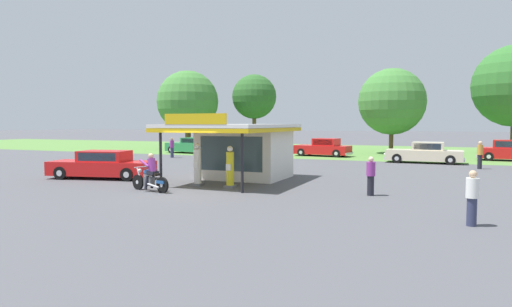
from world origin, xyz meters
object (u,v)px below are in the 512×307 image
gas_pump_nearside (198,166)px  bystander_admiring_sedan (371,175)px  parked_car_second_row_spare (425,153)px  bystander_chatting_near_pumps (472,197)px  parked_car_back_row_right (323,148)px  parked_car_back_row_far_left (252,148)px  bystander_strolling_foreground (480,154)px  bystander_standing_back_lot (172,147)px  featured_classic_sedan (102,166)px  motorcycle_with_rider (150,176)px  gas_pump_offside (230,169)px  parked_car_back_row_centre_left (191,146)px

gas_pump_nearside → bystander_admiring_sedan: size_ratio=1.26×
parked_car_second_row_spare → bystander_chatting_near_pumps: bearing=-84.3°
parked_car_second_row_spare → parked_car_back_row_right: parked_car_back_row_right is taller
parked_car_back_row_far_left → bystander_strolling_foreground: 18.16m
bystander_strolling_foreground → parked_car_back_row_right: bearing=149.6°
parked_car_second_row_spare → bystander_chatting_near_pumps: 20.38m
bystander_standing_back_lot → bystander_strolling_foreground: bearing=-0.9°
bystander_admiring_sedan → bystander_standing_back_lot: bearing=143.4°
featured_classic_sedan → bystander_chatting_near_pumps: size_ratio=3.69×
featured_classic_sedan → bystander_strolling_foreground: size_ratio=3.29×
parked_car_back_row_right → bystander_strolling_foreground: size_ratio=2.91×
featured_classic_sedan → bystander_admiring_sedan: (13.41, -0.17, 0.13)m
parked_car_second_row_spare → bystander_admiring_sedan: size_ratio=3.53×
motorcycle_with_rider → featured_classic_sedan: (-4.87, 2.61, 0.01)m
parked_car_back_row_right → bystander_admiring_sedan: parked_car_back_row_right is taller
gas_pump_offside → featured_classic_sedan: size_ratio=0.32×
parked_car_back_row_centre_left → bystander_strolling_foreground: (24.03, -5.69, 0.23)m
featured_classic_sedan → parked_car_back_row_far_left: bearing=88.2°
gas_pump_offside → bystander_admiring_sedan: (6.01, 0.15, -0.04)m
gas_pump_offside → parked_car_back_row_centre_left: bearing=125.5°
parked_car_second_row_spare → motorcycle_with_rider: bearing=-118.0°
motorcycle_with_rider → bystander_strolling_foreground: 20.27m
parked_car_second_row_spare → bystander_strolling_foreground: size_ratio=3.12×
gas_pump_nearside → bystander_admiring_sedan: bearing=1.1°
bystander_chatting_near_pumps → bystander_admiring_sedan: bearing=128.6°
parked_car_back_row_far_left → bystander_admiring_sedan: bearing=-54.4°
featured_classic_sedan → bystander_admiring_sedan: 13.41m
parked_car_back_row_far_left → gas_pump_nearside: bearing=-74.0°
featured_classic_sedan → parked_car_second_row_spare: bearing=47.2°
parked_car_back_row_centre_left → parked_car_back_row_right: bearing=5.1°
parked_car_back_row_right → parked_car_back_row_centre_left: bearing=-174.9°
featured_classic_sedan → bystander_chatting_near_pumps: 17.32m
parked_car_second_row_spare → parked_car_back_row_far_left: parked_car_back_row_far_left is taller
parked_car_second_row_spare → parked_car_back_row_right: bearing=156.0°
parked_car_back_row_centre_left → bystander_chatting_near_pumps: bystander_chatting_near_pumps is taller
gas_pump_offside → parked_car_back_row_centre_left: (-13.40, 18.82, -0.15)m
featured_classic_sedan → bystander_standing_back_lot: bearing=109.1°
gas_pump_offside → parked_car_back_row_far_left: gas_pump_offside is taller
featured_classic_sedan → bystander_admiring_sedan: bearing=-0.7°
motorcycle_with_rider → bystander_admiring_sedan: (8.54, 2.44, 0.14)m
gas_pump_offside → bystander_chatting_near_pumps: gas_pump_offside is taller
bystander_admiring_sedan → parked_car_back_row_right: bearing=109.4°
parked_car_second_row_spare → parked_car_back_row_right: (-8.28, 3.68, 0.02)m
parked_car_back_row_right → bystander_strolling_foreground: 13.43m
gas_pump_nearside → featured_classic_sedan: bearing=176.8°
parked_car_back_row_centre_left → gas_pump_nearside: bearing=-58.0°
parked_car_back_row_centre_left → bystander_standing_back_lot: bystander_standing_back_lot is taller
parked_car_back_row_centre_left → bystander_strolling_foreground: 24.69m
featured_classic_sedan → parked_car_second_row_spare: parked_car_second_row_spare is taller
parked_car_back_row_centre_left → parked_car_back_row_far_left: parked_car_back_row_far_left is taller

